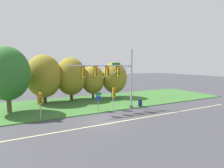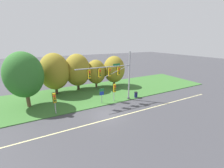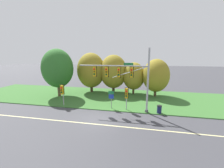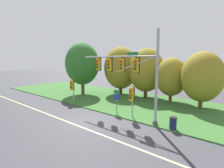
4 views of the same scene
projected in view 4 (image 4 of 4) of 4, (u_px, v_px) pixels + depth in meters
ground_plane at (86, 121)px, 15.27m from camera, size 160.00×160.00×0.00m
lane_stripe at (74, 124)px, 14.36m from camera, size 36.00×0.16×0.01m
grass_verge at (137, 102)px, 21.49m from camera, size 48.00×11.50×0.10m
traffic_signal_mast at (128, 69)px, 15.25m from camera, size 8.46×0.49×7.50m
pedestrian_signal_near_kerb at (72, 86)px, 20.93m from camera, size 0.46×0.55×2.84m
pedestrian_signal_further_along at (132, 96)px, 15.54m from camera, size 0.46×0.55×2.81m
route_sign_post at (117, 98)px, 17.10m from camera, size 0.73×0.08×2.29m
tree_nearest_road at (82, 64)px, 25.68m from camera, size 4.94×4.94×7.65m
tree_left_of_mast at (121, 68)px, 25.82m from camera, size 4.95×4.95×7.04m
tree_behind_signpost at (146, 70)px, 23.58m from camera, size 4.71×4.71×6.71m
tree_mid_verge at (171, 77)px, 21.24m from camera, size 3.75×3.75×5.45m
tree_tall_centre at (202, 77)px, 18.31m from camera, size 4.26×4.26×6.06m
trash_bin at (173, 123)px, 13.10m from camera, size 0.56×0.56×0.93m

